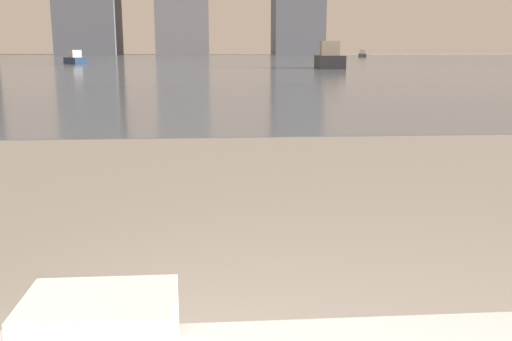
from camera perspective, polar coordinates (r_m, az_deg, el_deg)
The scene contains 5 objects.
towel_stack at distance 0.97m, azimuth -15.28°, elevation -15.33°, with size 0.24×0.17×0.12m.
harbor_water at distance 61.95m, azimuth -4.48°, elevation 11.00°, with size 180.00×110.00×0.01m.
harbor_boat_0 at distance 81.48m, azimuth 10.58°, elevation 11.33°, with size 1.49×2.90×1.04m.
harbor_boat_1 at distance 33.76m, azimuth 7.34°, elevation 11.04°, with size 1.78×4.19×1.53m.
harbor_boat_2 at distance 45.03m, azimuth -17.63°, elevation 10.57°, with size 2.19×2.80×1.02m.
Camera 1 is at (-0.04, 0.06, 1.07)m, focal length 40.00 mm.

